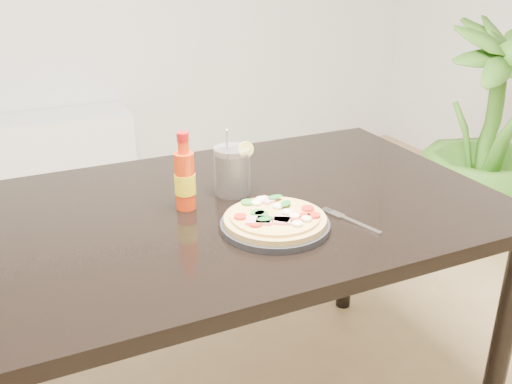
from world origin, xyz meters
name	(u,v)px	position (x,y,z in m)	size (l,w,h in m)	color
dining_table	(238,231)	(-0.26, -0.01, 0.67)	(1.40, 0.90, 0.75)	black
plate	(275,225)	(-0.24, -0.18, 0.76)	(0.27, 0.27, 0.02)	black
pizza	(275,218)	(-0.24, -0.18, 0.78)	(0.25, 0.25, 0.03)	tan
hot_sauce_bottle	(185,179)	(-0.40, 0.03, 0.83)	(0.06, 0.06, 0.21)	red
cola_cup	(232,172)	(-0.25, 0.07, 0.81)	(0.11, 0.10, 0.19)	black
fork	(349,220)	(-0.05, -0.22, 0.75)	(0.07, 0.19, 0.00)	silver
houseplant	(489,135)	(1.35, 0.65, 0.54)	(0.61, 0.61, 1.08)	#3E7B20
plant_pot	(475,215)	(1.35, 0.65, 0.11)	(0.28, 0.28, 0.22)	brown
media_console	(8,164)	(-0.80, 2.07, 0.25)	(1.40, 0.34, 0.50)	white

